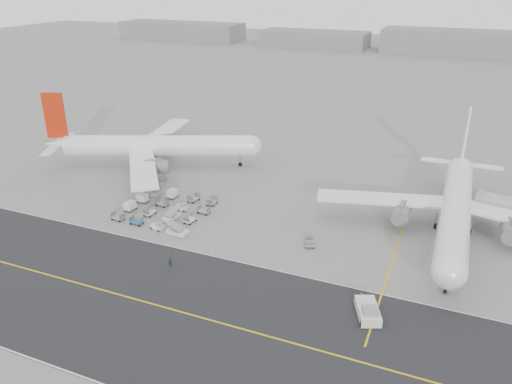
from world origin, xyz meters
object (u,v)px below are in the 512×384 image
at_px(ground_crew_a, 170,262).
at_px(pushback_tug, 368,311).
at_px(airliner_b, 456,207).
at_px(airliner_a, 153,146).

bearing_deg(ground_crew_a, pushback_tug, 4.88).
bearing_deg(airliner_b, airliner_a, 173.35).
bearing_deg(airliner_a, airliner_b, -119.00).
bearing_deg(ground_crew_a, airliner_b, 41.62).
relative_size(pushback_tug, ground_crew_a, 4.85).
bearing_deg(airliner_b, pushback_tug, -107.46).
distance_m(airliner_b, pushback_tug, 33.59).
height_order(airliner_a, airliner_b, airliner_a).
distance_m(airliner_a, pushback_tug, 74.13).
bearing_deg(ground_crew_a, airliner_a, 131.97).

